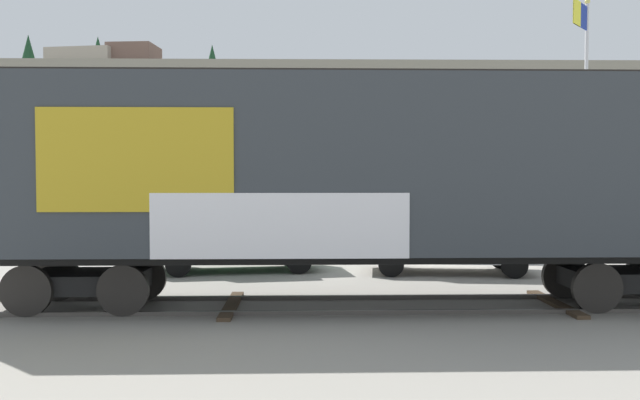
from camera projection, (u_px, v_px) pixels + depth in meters
name	position (u px, v px, depth m)	size (l,w,h in m)	color
ground_plane	(329.00, 307.00, 12.23)	(260.00, 260.00, 0.00)	gray
track	(334.00, 305.00, 12.22)	(60.01, 2.83, 0.08)	#4C4742
freight_car	(359.00, 170.00, 12.14)	(14.74, 3.08, 4.49)	#33383D
flagpole	(584.00, 90.00, 21.38)	(1.02, 1.20, 8.44)	silver
hillside	(311.00, 142.00, 77.84)	(111.35, 37.74, 17.49)	gray
parked_car_green	(237.00, 239.00, 16.86)	(4.64, 2.43, 1.68)	#1E5933
parked_car_white	(447.00, 238.00, 16.56)	(4.55, 2.26, 1.77)	silver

